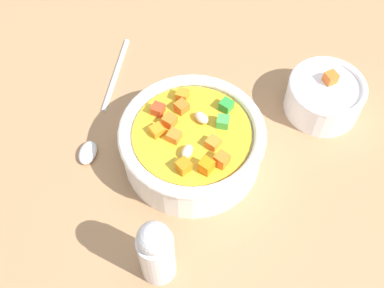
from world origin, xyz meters
TOP-DOWN VIEW (x-y plane):
  - ground_plane at (0.00, 0.00)cm, footprint 140.00×140.00cm
  - soup_bowl_main at (-0.00, 0.00)cm, footprint 16.30×16.30cm
  - spoon at (12.19, -3.67)cm, footprint 2.09×20.72cm
  - side_bowl_small at (-14.58, -10.16)cm, footprint 9.38×9.38cm
  - pepper_shaker at (0.84, 13.87)cm, footprint 3.50×3.50cm

SIDE VIEW (x-z plane):
  - ground_plane at x=0.00cm, z-range -2.00..0.00cm
  - spoon at x=12.19cm, z-range -0.09..1.00cm
  - side_bowl_small at x=-14.58cm, z-range -0.32..5.10cm
  - soup_bowl_main at x=0.00cm, z-range -0.15..6.39cm
  - pepper_shaker at x=0.84cm, z-range -0.03..9.76cm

